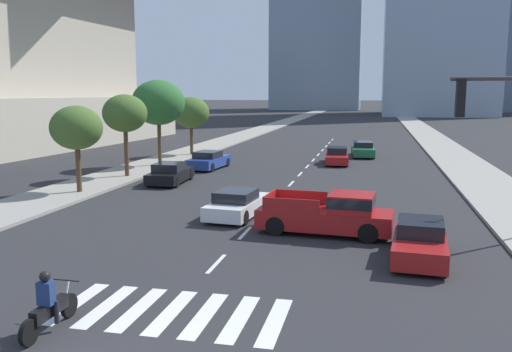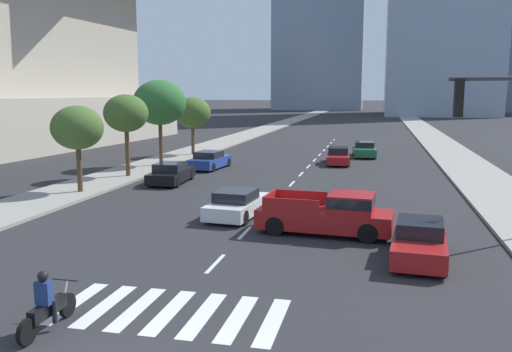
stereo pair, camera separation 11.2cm
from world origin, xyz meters
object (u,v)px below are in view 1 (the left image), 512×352
object	(u,v)px
sedan_black_1	(170,174)
street_tree_second	(125,114)
sedan_white_4	(237,204)
sedan_green_5	(363,150)
street_tree_nearest	(76,128)
motorcycle_trailing	(49,307)
sedan_red_2	(337,156)
street_tree_third	(158,103)
sedan_blue_0	(209,160)
street_tree_fourth	(191,113)
sedan_red_3	(420,241)
pickup_truck	(331,214)

from	to	relation	value
sedan_black_1	street_tree_second	world-z (taller)	street_tree_second
sedan_white_4	street_tree_second	bearing A→B (deg)	52.27
sedan_green_5	street_tree_nearest	bearing A→B (deg)	-39.18
motorcycle_trailing	sedan_green_5	xyz separation A→B (m)	(6.34, 37.10, 0.02)
sedan_red_2	sedan_black_1	bearing A→B (deg)	-43.10
motorcycle_trailing	street_tree_third	size ratio (longest dim) A/B	0.34
motorcycle_trailing	street_tree_nearest	distance (m)	18.10
sedan_blue_0	sedan_white_4	xyz separation A→B (m)	(5.94, -14.52, -0.03)
motorcycle_trailing	street_tree_fourth	xyz separation A→B (m)	(-8.52, 34.29, 3.24)
sedan_white_4	street_tree_second	size ratio (longest dim) A/B	0.83
street_tree_nearest	street_tree_fourth	xyz separation A→B (m)	(0.00, 18.61, 0.17)
sedan_black_1	motorcycle_trailing	bearing A→B (deg)	-169.39
street_tree_fourth	sedan_green_5	bearing A→B (deg)	10.71
sedan_black_1	street_tree_nearest	xyz separation A→B (m)	(-3.54, -4.52, 3.06)
sedan_blue_0	sedan_red_3	xyz separation A→B (m)	(13.50, -19.20, -0.01)
motorcycle_trailing	sedan_red_3	bearing A→B (deg)	-48.94
motorcycle_trailing	sedan_red_2	size ratio (longest dim) A/B	0.46
sedan_red_2	motorcycle_trailing	bearing A→B (deg)	-11.78
street_tree_nearest	street_tree_third	size ratio (longest dim) A/B	0.74
motorcycle_trailing	sedan_green_5	size ratio (longest dim) A/B	0.46
street_tree_nearest	sedan_blue_0	bearing A→B (deg)	70.57
sedan_red_2	street_tree_fourth	size ratio (longest dim) A/B	0.95
sedan_red_2	sedan_white_4	world-z (taller)	sedan_red_2
motorcycle_trailing	sedan_black_1	bearing A→B (deg)	14.31
street_tree_second	sedan_blue_0	bearing A→B (deg)	53.48
sedan_black_1	street_tree_nearest	world-z (taller)	street_tree_nearest
sedan_blue_0	sedan_red_2	distance (m)	10.27
street_tree_second	sedan_green_5	bearing A→B (deg)	46.36
sedan_red_2	sedan_red_3	world-z (taller)	sedan_red_3
pickup_truck	street_tree_second	distance (m)	18.53
sedan_white_4	street_tree_fourth	world-z (taller)	street_tree_fourth
sedan_white_4	sedan_red_2	bearing A→B (deg)	-3.86
sedan_red_2	street_tree_nearest	size ratio (longest dim) A/B	1.01
sedan_red_3	sedan_white_4	xyz separation A→B (m)	(-7.56, 4.68, -0.02)
pickup_truck	sedan_white_4	distance (m)	4.88
sedan_red_2	street_tree_fourth	world-z (taller)	street_tree_fourth
pickup_truck	sedan_black_1	distance (m)	14.66
sedan_blue_0	sedan_green_5	size ratio (longest dim) A/B	0.97
sedan_red_3	street_tree_fourth	size ratio (longest dim) A/B	0.86
pickup_truck	sedan_green_5	xyz separation A→B (m)	(0.59, 26.90, -0.21)
street_tree_second	street_tree_third	size ratio (longest dim) A/B	0.83
sedan_red_3	street_tree_nearest	distance (m)	19.44
sedan_green_5	street_tree_nearest	world-z (taller)	street_tree_nearest
sedan_blue_0	street_tree_third	size ratio (longest dim) A/B	0.73
pickup_truck	sedan_green_5	size ratio (longest dim) A/B	1.13
pickup_truck	street_tree_nearest	bearing A→B (deg)	163.64
sedan_red_3	street_tree_fourth	world-z (taller)	street_tree_fourth
sedan_green_5	street_tree_third	size ratio (longest dim) A/B	0.75
motorcycle_trailing	sedan_black_1	xyz separation A→B (m)	(-4.97, 20.19, 0.01)
pickup_truck	street_tree_second	xyz separation A→B (m)	(-14.26, 11.32, 3.40)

